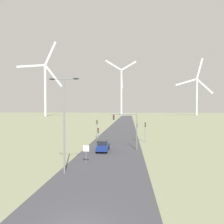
{
  "coord_description": "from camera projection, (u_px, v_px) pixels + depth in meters",
  "views": [
    {
      "loc": [
        2.95,
        -9.45,
        7.07
      ],
      "look_at": [
        0.0,
        19.54,
        6.5
      ],
      "focal_mm": 28.0,
      "sensor_mm": 36.0,
      "label": 1
    }
  ],
  "objects": [
    {
      "name": "road_surface",
      "position": [
        121.0,
        130.0,
        57.58
      ],
      "size": [
        10.0,
        240.0,
        0.01
      ],
      "color": "#38383D",
      "rests_on": "ground"
    },
    {
      "name": "streetlamp",
      "position": [
        64.0,
        114.0,
        18.94
      ],
      "size": [
        3.37,
        0.32,
        10.39
      ],
      "color": "gray",
      "rests_on": "ground"
    },
    {
      "name": "stop_sign_near",
      "position": [
        86.0,
        151.0,
        22.73
      ],
      "size": [
        0.81,
        0.07,
        2.28
      ],
      "color": "gray",
      "rests_on": "ground"
    },
    {
      "name": "traffic_light_post_near_left",
      "position": [
        98.0,
        132.0,
        34.24
      ],
      "size": [
        0.28,
        0.34,
        3.25
      ],
      "color": "gray",
      "rests_on": "ground"
    },
    {
      "name": "traffic_light_post_near_right",
      "position": [
        145.0,
        128.0,
        36.33
      ],
      "size": [
        0.28,
        0.34,
        4.19
      ],
      "color": "gray",
      "rests_on": "ground"
    },
    {
      "name": "traffic_light_post_mid_left",
      "position": [
        97.0,
        125.0,
        41.09
      ],
      "size": [
        0.28,
        0.34,
        4.35
      ],
      "color": "gray",
      "rests_on": "ground"
    },
    {
      "name": "traffic_light_post_mid_right",
      "position": [
        137.0,
        128.0,
        37.7
      ],
      "size": [
        0.28,
        0.34,
        3.85
      ],
      "color": "gray",
      "rests_on": "ground"
    },
    {
      "name": "traffic_light_mast_overhead",
      "position": [
        127.0,
        123.0,
        29.88
      ],
      "size": [
        4.73,
        0.35,
        6.37
      ],
      "color": "gray",
      "rests_on": "ground"
    },
    {
      "name": "car_approaching",
      "position": [
        103.0,
        146.0,
        29.06
      ],
      "size": [
        1.98,
        4.17,
        1.83
      ],
      "color": "navy",
      "rests_on": "ground"
    },
    {
      "name": "wind_turbine_far_left",
      "position": [
        45.0,
        84.0,
        159.44
      ],
      "size": [
        36.74,
        13.87,
        69.21
      ],
      "color": "silver",
      "rests_on": "ground"
    },
    {
      "name": "wind_turbine_left",
      "position": [
        121.0,
        87.0,
        196.88
      ],
      "size": [
        34.71,
        12.18,
        62.11
      ],
      "color": "silver",
      "rests_on": "ground"
    },
    {
      "name": "wind_turbine_center",
      "position": [
        197.0,
        92.0,
        184.24
      ],
      "size": [
        38.18,
        2.6,
        60.16
      ],
      "color": "silver",
      "rests_on": "ground"
    }
  ]
}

